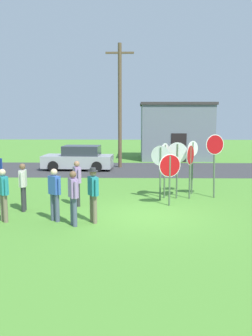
# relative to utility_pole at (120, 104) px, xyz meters

# --- Properties ---
(ground_plane) EXTENTS (80.00, 80.00, 0.00)m
(ground_plane) POSITION_rel_utility_pole_xyz_m (1.28, -11.65, -4.12)
(ground_plane) COLOR #518E33
(street_asphalt) EXTENTS (60.00, 6.40, 0.01)m
(street_asphalt) POSITION_rel_utility_pole_xyz_m (1.28, -0.98, -4.12)
(street_asphalt) COLOR #38383A
(street_asphalt) RESTS_ON ground
(building_background) EXTENTS (5.53, 4.56, 4.35)m
(building_background) POSITION_rel_utility_pole_xyz_m (4.18, 4.92, -1.94)
(building_background) COLOR slate
(building_background) RESTS_ON ground
(utility_pole) EXTENTS (1.80, 0.24, 7.88)m
(utility_pole) POSITION_rel_utility_pole_xyz_m (0.00, 0.00, 0.00)
(utility_pole) COLOR brown
(utility_pole) RESTS_ON ground
(parked_car_on_street) EXTENTS (4.39, 2.20, 1.51)m
(parked_car_on_street) POSITION_rel_utility_pole_xyz_m (-2.54, -1.14, -3.43)
(parked_car_on_street) COLOR #A5A8AD
(parked_car_on_street) RESTS_ON ground
(stop_sign_nearest) EXTENTS (0.41, 0.65, 2.25)m
(stop_sign_nearest) POSITION_rel_utility_pole_xyz_m (2.16, -8.92, -2.59)
(stop_sign_nearest) COLOR #51664C
(stop_sign_nearest) RESTS_ON ground
(stop_sign_rear_left) EXTENTS (0.72, 0.36, 2.18)m
(stop_sign_rear_left) POSITION_rel_utility_pole_xyz_m (1.97, -9.34, -2.63)
(stop_sign_rear_left) COLOR #51664C
(stop_sign_rear_left) RESTS_ON ground
(stop_sign_far_back) EXTENTS (0.82, 0.29, 1.94)m
(stop_sign_far_back) POSITION_rel_utility_pole_xyz_m (2.25, -10.21, -2.80)
(stop_sign_far_back) COLOR #51664C
(stop_sign_far_back) RESTS_ON ground
(stop_sign_center_cluster) EXTENTS (0.81, 0.19, 2.29)m
(stop_sign_center_cluster) POSITION_rel_utility_pole_xyz_m (2.66, -8.98, -2.55)
(stop_sign_center_cluster) COLOR #51664C
(stop_sign_center_cluster) RESTS_ON ground
(stop_sign_tallest) EXTENTS (0.40, 0.72, 2.19)m
(stop_sign_tallest) POSITION_rel_utility_pole_xyz_m (3.18, -9.02, -2.62)
(stop_sign_tallest) COLOR #51664C
(stop_sign_tallest) RESTS_ON ground
(stop_sign_low_front) EXTENTS (0.79, 0.32, 2.59)m
(stop_sign_low_front) POSITION_rel_utility_pole_xyz_m (4.20, -8.78, -2.33)
(stop_sign_low_front) COLOR #51664C
(stop_sign_low_front) RESTS_ON ground
(stop_sign_leaning_left) EXTENTS (0.51, 0.44, 2.29)m
(stop_sign_leaning_left) POSITION_rel_utility_pole_xyz_m (3.41, -8.12, -2.59)
(stop_sign_leaning_left) COLOR #51664C
(stop_sign_leaning_left) RESTS_ON ground
(person_in_blue) EXTENTS (0.47, 0.40, 1.69)m
(person_in_blue) POSITION_rel_utility_pole_xyz_m (-1.59, -12.29, -3.17)
(person_in_blue) COLOR #4C5670
(person_in_blue) RESTS_ON ground
(person_with_sunhat) EXTENTS (0.37, 0.51, 1.74)m
(person_with_sunhat) POSITION_rel_utility_pole_xyz_m (-0.35, -12.42, -3.14)
(person_with_sunhat) COLOR #7A6B56
(person_with_sunhat) RESTS_ON ground
(person_on_left) EXTENTS (0.26, 0.57, 1.69)m
(person_on_left) POSITION_rel_utility_pole_xyz_m (-2.96, -11.08, -3.17)
(person_on_left) COLOR #2D2D33
(person_on_left) RESTS_ON ground
(person_holding_notes) EXTENTS (0.36, 0.52, 1.69)m
(person_holding_notes) POSITION_rel_utility_pole_xyz_m (-0.91, -12.75, -3.17)
(person_holding_notes) COLOR #4C5670
(person_holding_notes) RESTS_ON ground
(person_in_dark_shirt) EXTENTS (0.41, 0.45, 1.69)m
(person_in_dark_shirt) POSITION_rel_utility_pole_xyz_m (-3.19, -12.38, -3.17)
(person_in_dark_shirt) COLOR #7A6B56
(person_in_dark_shirt) RESTS_ON ground
(person_near_signs) EXTENTS (0.35, 0.52, 1.69)m
(person_near_signs) POSITION_rel_utility_pole_xyz_m (-1.19, -10.31, -3.17)
(person_near_signs) COLOR #2D2D33
(person_near_signs) RESTS_ON ground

